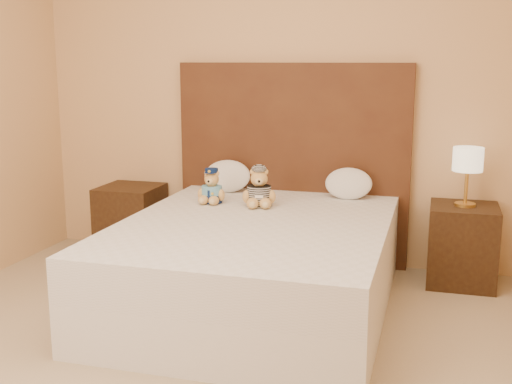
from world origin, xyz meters
TOP-DOWN VIEW (x-y plane):
  - bed at (0.00, 1.20)m, footprint 1.60×2.00m
  - headboard at (0.00, 2.21)m, footprint 1.75×0.08m
  - nightstand_left at (-1.25, 2.00)m, footprint 0.45×0.45m
  - nightstand_right at (1.25, 2.00)m, footprint 0.45×0.45m
  - lamp at (1.25, 2.00)m, footprint 0.20×0.20m
  - teddy_police at (-0.43, 1.62)m, footprint 0.21×0.20m
  - teddy_prisoner at (-0.09, 1.61)m, footprint 0.29×0.28m
  - pillow_left at (-0.46, 2.03)m, footprint 0.36×0.23m
  - pillow_right at (0.45, 2.03)m, footprint 0.33×0.22m

SIDE VIEW (x-z plane):
  - nightstand_left at x=-1.25m, z-range 0.00..0.55m
  - nightstand_right at x=1.25m, z-range 0.00..0.55m
  - bed at x=0.00m, z-range 0.00..0.55m
  - pillow_right at x=0.45m, z-range 0.55..0.79m
  - teddy_police at x=-0.43m, z-range 0.55..0.79m
  - pillow_left at x=-0.46m, z-range 0.55..0.80m
  - teddy_prisoner at x=-0.09m, z-range 0.55..0.81m
  - headboard at x=0.00m, z-range 0.00..1.50m
  - lamp at x=1.25m, z-range 0.65..1.05m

